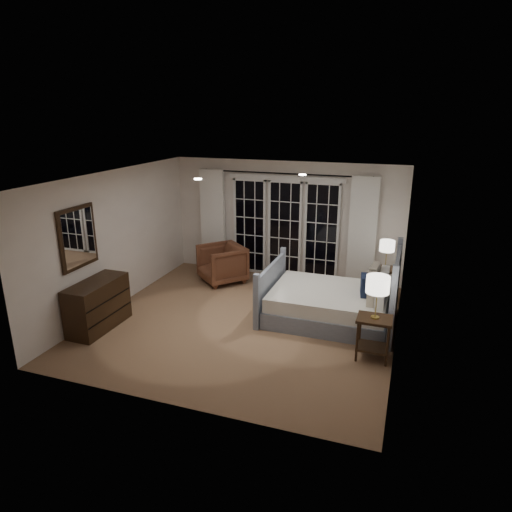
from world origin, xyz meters
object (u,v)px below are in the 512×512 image
(bed, at_px, (333,303))
(lamp_right, at_px, (387,246))
(nightstand_right, at_px, (384,279))
(dresser, at_px, (98,305))
(lamp_left, at_px, (378,285))
(nightstand_left, at_px, (374,332))
(armchair, at_px, (222,264))

(bed, distance_m, lamp_right, 1.61)
(nightstand_right, height_order, dresser, dresser)
(lamp_left, relative_size, lamp_right, 1.18)
(nightstand_left, height_order, nightstand_right, nightstand_left)
(nightstand_right, bearing_deg, bed, -122.20)
(nightstand_left, height_order, dresser, dresser)
(nightstand_right, relative_size, dresser, 0.55)
(bed, bearing_deg, nightstand_left, -54.63)
(nightstand_right, bearing_deg, nightstand_left, -89.46)
(lamp_left, distance_m, armchair, 4.07)
(lamp_right, height_order, armchair, lamp_right)
(nightstand_left, bearing_deg, dresser, -173.80)
(lamp_right, xyz_separation_m, dresser, (-4.41, -2.79, -0.66))
(nightstand_right, bearing_deg, lamp_left, -89.46)
(lamp_right, distance_m, dresser, 5.26)
(nightstand_left, height_order, lamp_left, lamp_left)
(lamp_right, bearing_deg, dresser, -147.63)
(lamp_left, xyz_separation_m, dresser, (-4.43, -0.48, -0.75))
(lamp_left, bearing_deg, nightstand_right, 90.54)
(nightstand_right, relative_size, lamp_left, 1.01)
(lamp_right, distance_m, armchair, 3.39)
(lamp_right, xyz_separation_m, armchair, (-3.32, -0.12, -0.68))
(bed, distance_m, nightstand_left, 1.36)
(lamp_left, bearing_deg, dresser, -173.80)
(armchair, bearing_deg, bed, 18.86)
(lamp_left, height_order, lamp_right, lamp_left)
(nightstand_right, bearing_deg, lamp_right, -135.00)
(nightstand_left, relative_size, lamp_left, 1.03)
(nightstand_left, relative_size, lamp_right, 1.21)
(lamp_right, bearing_deg, nightstand_right, 45.00)
(lamp_right, height_order, dresser, lamp_right)
(bed, height_order, lamp_right, bed)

